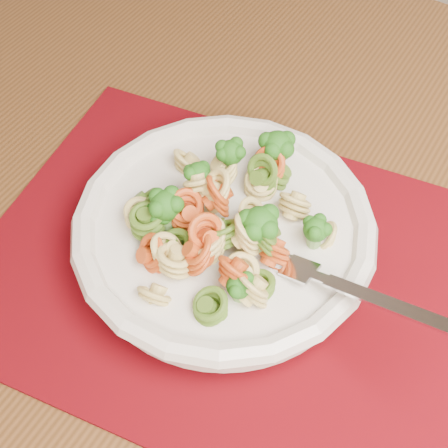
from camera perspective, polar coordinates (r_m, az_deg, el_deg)
The scene contains 5 objects.
dining_table at distance 0.65m, azimuth 9.32°, elevation -7.67°, with size 1.32×0.93×0.71m.
placemat at distance 0.53m, azimuth 0.26°, elevation -4.06°, with size 0.42×0.32×0.00m, color #570305.
pasta_bowl at distance 0.52m, azimuth 0.00°, elevation -0.71°, with size 0.25×0.25×0.05m.
pasta_broccoli_heap at distance 0.50m, azimuth 0.00°, elevation 0.41°, with size 0.21×0.21×0.06m, color #D4BF69, non-canonical shape.
fork at distance 0.48m, azimuth 6.92°, elevation -4.15°, with size 0.19×0.02×0.01m, color silver, non-canonical shape.
Camera 1 is at (-0.58, 0.26, 1.16)m, focal length 50.00 mm.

